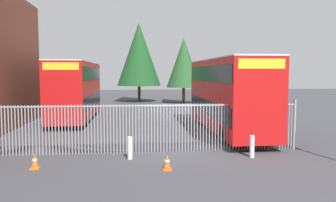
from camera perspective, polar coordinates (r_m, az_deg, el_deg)
ground_plane at (r=23.54m, az=-0.99°, el=-4.05°), size 100.00×100.00×0.00m
palisade_fence at (r=15.37m, az=-4.91°, el=-4.33°), size 14.76×0.14×2.35m
double_decker_bus_near_gate at (r=20.62m, az=9.93°, el=1.40°), size 2.54×10.81×4.42m
double_decker_bus_behind_fence_left at (r=26.78m, az=-15.13°, el=2.06°), size 2.54×10.81×4.42m
bollard_near_left at (r=14.39m, az=-6.42°, el=-7.83°), size 0.20×0.20×0.95m
bollard_center_front at (r=15.01m, az=13.92°, el=-7.41°), size 0.20×0.20×0.95m
traffic_cone_by_gate at (r=12.78m, az=-0.15°, el=-10.26°), size 0.34×0.34×0.59m
traffic_cone_mid_forecourt at (r=13.86m, az=-21.45°, el=-9.40°), size 0.34×0.34×0.59m
tree_tall_back at (r=42.66m, az=-4.90°, el=7.80°), size 5.43×5.43×9.77m
tree_short_side at (r=40.11m, az=2.66°, el=6.43°), size 4.03×4.03×7.68m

